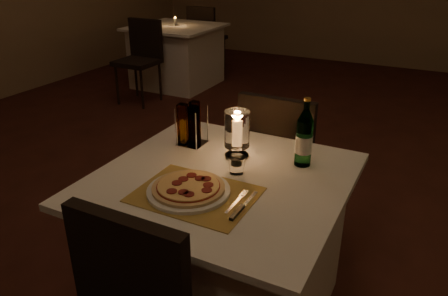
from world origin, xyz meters
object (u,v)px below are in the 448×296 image
at_px(main_table, 222,248).
at_px(pizza, 189,187).
at_px(chair_far, 280,153).
at_px(neighbor_table_left, 177,56).
at_px(hurricane_candle, 237,131).
at_px(water_bottle, 304,139).
at_px(plate, 189,191).
at_px(tumbler, 237,165).

height_order(main_table, pizza, pizza).
height_order(chair_far, neighbor_table_left, chair_far).
distance_m(chair_far, pizza, 0.92).
bearing_deg(hurricane_candle, water_bottle, 11.89).
bearing_deg(plate, pizza, 24.48).
height_order(plate, tumbler, tumbler).
bearing_deg(hurricane_candle, main_table, -82.48).
relative_size(chair_far, pizza, 3.21).
relative_size(plate, hurricane_candle, 1.47).
bearing_deg(chair_far, main_table, -90.00).
xyz_separation_m(plate, pizza, (0.00, 0.00, 0.02)).
height_order(pizza, water_bottle, water_bottle).
bearing_deg(hurricane_candle, chair_far, 87.14).
bearing_deg(water_bottle, hurricane_candle, -168.11).
height_order(tumbler, neighbor_table_left, tumbler).
bearing_deg(main_table, neighbor_table_left, 125.70).
xyz_separation_m(pizza, tumbler, (0.09, 0.23, 0.01)).
distance_m(plate, pizza, 0.02).
distance_m(main_table, water_bottle, 0.61).
distance_m(tumbler, neighbor_table_left, 3.92).
bearing_deg(tumbler, plate, -111.62).
distance_m(tumbler, water_bottle, 0.31).
relative_size(main_table, plate, 3.12).
relative_size(pizza, hurricane_candle, 1.29).
height_order(chair_far, tumbler, chair_far).
height_order(plate, water_bottle, water_bottle).
distance_m(water_bottle, hurricane_candle, 0.29).
distance_m(pizza, water_bottle, 0.54).
bearing_deg(water_bottle, pizza, -125.43).
xyz_separation_m(chair_far, neighbor_table_left, (-2.29, 2.47, -0.18)).
bearing_deg(hurricane_candle, tumbler, -64.55).
bearing_deg(plate, neighbor_table_left, 123.63).
relative_size(plate, water_bottle, 1.06).
bearing_deg(chair_far, tumbler, -86.34).
bearing_deg(plate, hurricane_candle, 86.33).
bearing_deg(neighbor_table_left, chair_far, -47.19).
bearing_deg(tumbler, pizza, -111.54).
bearing_deg(pizza, neighbor_table_left, 123.64).
relative_size(hurricane_candle, neighbor_table_left, 0.22).
xyz_separation_m(plate, water_bottle, (0.31, 0.44, 0.11)).
xyz_separation_m(main_table, water_bottle, (0.26, 0.26, 0.49)).
bearing_deg(pizza, chair_far, 86.83).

